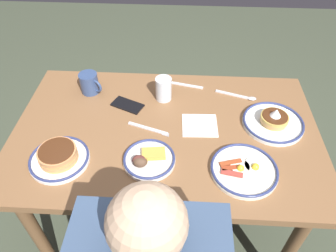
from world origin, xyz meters
The scene contains 13 objects.
ground_plane centered at (0.00, 0.00, 0.00)m, with size 6.00×6.00×0.00m, color #424A38.
dining_table centered at (0.00, 0.00, 0.66)m, with size 1.31×0.81×0.75m.
plate_near_main centered at (-0.46, -0.06, 0.77)m, with size 0.26×0.26×0.09m.
plate_center_pancakes centered at (0.40, 0.20, 0.77)m, with size 0.23×0.23×0.06m.
plate_far_companion centered at (0.06, 0.18, 0.76)m, with size 0.20×0.20×0.05m.
plate_far_side centered at (-0.31, 0.21, 0.76)m, with size 0.25×0.25×0.04m.
coffee_mug centered at (0.38, -0.24, 0.80)m, with size 0.11×0.09×0.10m.
drinking_glass centered at (0.02, -0.21, 0.80)m, with size 0.08×0.08×0.11m.
cell_phone centered at (0.19, -0.15, 0.75)m, with size 0.14×0.07×0.01m, color black.
paper_napkin centered at (-0.15, -0.03, 0.75)m, with size 0.15×0.14×0.00m, color white.
fork_near centered at (-0.07, -0.32, 0.75)m, with size 0.20×0.06×0.01m.
fork_far centered at (0.07, 0.01, 0.75)m, with size 0.18×0.08×0.01m.
tea_spoon centered at (-0.35, -0.24, 0.75)m, with size 0.19×0.07×0.01m.
Camera 1 is at (-0.06, 0.95, 1.70)m, focal length 33.61 mm.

